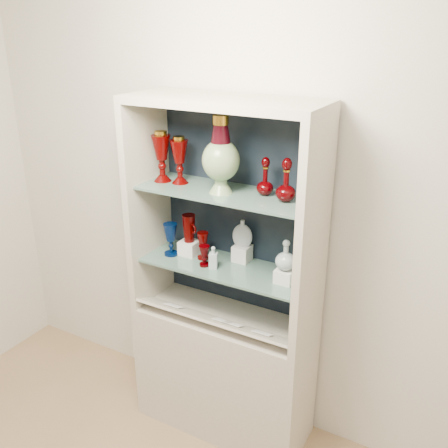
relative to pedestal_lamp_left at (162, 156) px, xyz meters
The scene contains 31 objects.
wall_back 0.48m from the pedestal_lamp_left, 27.49° to the left, with size 3.50×0.02×2.80m, color beige.
cabinet_base 1.29m from the pedestal_lamp_left, ahead, with size 1.00×0.40×0.75m, color #BDB3A0.
cabinet_back_panel 0.51m from the pedestal_lamp_left, 23.91° to the left, with size 0.98×0.02×1.15m, color black.
cabinet_side_left 0.30m from the pedestal_lamp_left, 169.15° to the right, with size 0.04×0.40×1.15m, color #BDB3A0.
cabinet_side_right 0.91m from the pedestal_lamp_left, ahead, with size 0.04×0.40×1.15m, color #BDB3A0.
cabinet_top_cap 0.50m from the pedestal_lamp_left, ahead, with size 1.00×0.40×0.04m, color #BDB3A0.
shelf_lower 0.68m from the pedestal_lamp_left, ahead, with size 0.92×0.34×0.01m, color slate.
shelf_upper 0.41m from the pedestal_lamp_left, ahead, with size 0.92×0.34×0.01m, color slate.
label_ledge 0.92m from the pedestal_lamp_left, 18.10° to the right, with size 0.92×0.18×0.01m, color #BDB3A0.
label_card_0 1.06m from the pedestal_lamp_left, 10.67° to the right, with size 0.10×0.07×0.00m, color white.
label_card_1 0.93m from the pedestal_lamp_left, 16.04° to the right, with size 0.10×0.07×0.00m, color white.
label_card_2 0.83m from the pedestal_lamp_left, 44.25° to the right, with size 0.10×0.07×0.00m, color white.
label_card_3 0.96m from the pedestal_lamp_left, 14.10° to the right, with size 0.10×0.07×0.00m, color white.
pedestal_lamp_left is the anchor object (origin of this frame).
pedestal_lamp_right 0.11m from the pedestal_lamp_left, ahead, with size 0.10×0.10×0.25m, color #4B0301, non-canonical shape.
enamel_urn 0.38m from the pedestal_lamp_left, ahead, with size 0.19×0.19×0.39m, color #0F482D, non-canonical shape.
ruby_decanter_a 0.59m from the pedestal_lamp_left, ahead, with size 0.08×0.08×0.22m, color #3B0001, non-canonical shape.
ruby_decanter_b 0.71m from the pedestal_lamp_left, ahead, with size 0.10×0.10×0.23m, color #3B0001, non-canonical shape.
lidded_bowl 0.84m from the pedestal_lamp_left, ahead, with size 0.07×0.07×0.08m, color #3B0001, non-canonical shape.
cobalt_goblet 0.47m from the pedestal_lamp_left, 23.60° to the right, with size 0.08×0.08×0.19m, color #011341, non-canonical shape.
ruby_goblet_tall 0.53m from the pedestal_lamp_left, ahead, with size 0.06×0.06×0.16m, color #4B0301, non-canonical shape.
ruby_goblet_small 0.58m from the pedestal_lamp_left, ahead, with size 0.06×0.06×0.12m, color #3B0001, non-canonical shape.
riser_ruby_pitcher 0.53m from the pedestal_lamp_left, 13.11° to the left, with size 0.10×0.10×0.08m, color silver.
ruby_pitcher 0.42m from the pedestal_lamp_left, 13.11° to the left, with size 0.12×0.07×0.16m, color #4B0301, non-canonical shape.
clear_square_bottle 0.60m from the pedestal_lamp_left, ahead, with size 0.04×0.04×0.13m, color #98AAB1, non-canonical shape.
riser_flat_flask 0.68m from the pedestal_lamp_left, 13.06° to the left, with size 0.09×0.09×0.09m, color silver.
flat_flask 0.59m from the pedestal_lamp_left, 13.06° to the left, with size 0.11×0.04×0.15m, color #A2ABB4, non-canonical shape.
riser_clear_round_decanter 0.90m from the pedestal_lamp_left, ahead, with size 0.09×0.09×0.07m, color silver.
clear_round_decanter 0.84m from the pedestal_lamp_left, ahead, with size 0.10×0.10×0.15m, color #98AAB1, non-canonical shape.
riser_cameo_medallion 0.97m from the pedestal_lamp_left, ahead, with size 0.08×0.08×0.10m, color silver.
cameo_medallion 0.92m from the pedestal_lamp_left, ahead, with size 0.11×0.04×0.14m, color black, non-canonical shape.
Camera 1 is at (1.16, -0.55, 2.26)m, focal length 40.00 mm.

